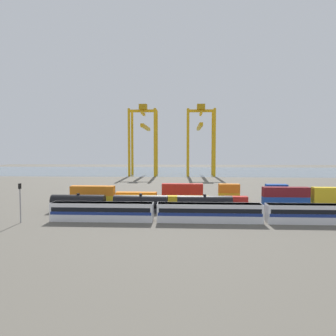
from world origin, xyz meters
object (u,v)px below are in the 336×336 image
at_px(shipping_container_7, 336,202).
at_px(shipping_container_11, 136,196).
at_px(shipping_container_12, 182,197).
at_px(signal_mast, 20,197).
at_px(gantry_crane_central, 200,133).
at_px(gantry_crane_west, 144,133).
at_px(passenger_train, 209,212).
at_px(freight_tank_row, 141,203).
at_px(shipping_container_0, 93,200).
at_px(shipping_container_10, 91,196).

distance_m(shipping_container_7, shipping_container_11, 54.90).
bearing_deg(shipping_container_12, shipping_container_11, 180.00).
distance_m(signal_mast, gantry_crane_central, 134.29).
xyz_separation_m(shipping_container_11, gantry_crane_west, (-10.66, 96.31, 25.13)).
distance_m(passenger_train, gantry_crane_central, 124.98).
xyz_separation_m(shipping_container_12, gantry_crane_central, (10.93, 96.84, 25.22)).
distance_m(freight_tank_row, gantry_crane_west, 116.15).
relative_size(signal_mast, shipping_container_7, 0.67).
height_order(freight_tank_row, gantry_crane_central, gantry_crane_central).
xyz_separation_m(freight_tank_row, shipping_container_0, (-14.76, 9.42, -0.84)).
relative_size(shipping_container_7, gantry_crane_west, 0.28).
bearing_deg(shipping_container_0, freight_tank_row, -32.55).
bearing_deg(gantry_crane_west, shipping_container_11, -83.68).
xyz_separation_m(passenger_train, signal_mast, (-38.94, -2.54, 3.09)).
height_order(passenger_train, gantry_crane_central, gantry_crane_central).
bearing_deg(passenger_train, shipping_container_7, 28.04).
distance_m(passenger_train, freight_tank_row, 18.22).
relative_size(shipping_container_10, gantry_crane_west, 0.14).
bearing_deg(shipping_container_7, passenger_train, -151.96).
height_order(signal_mast, shipping_container_7, signal_mast).
bearing_deg(signal_mast, shipping_container_12, 40.24).
relative_size(freight_tank_row, shipping_container_10, 7.27).
relative_size(passenger_train, shipping_container_7, 5.51).
relative_size(shipping_container_0, shipping_container_7, 1.00).
distance_m(shipping_container_11, gantry_crane_central, 103.05).
xyz_separation_m(signal_mast, gantry_crane_central, (44.22, 125.01, 21.28)).
bearing_deg(shipping_container_7, shipping_container_11, 172.74).
bearing_deg(shipping_container_11, passenger_train, -52.95).
distance_m(shipping_container_12, gantry_crane_west, 102.48).
bearing_deg(freight_tank_row, gantry_crane_west, 97.25).
bearing_deg(passenger_train, freight_tank_row, 149.38).
relative_size(signal_mast, shipping_container_11, 0.67).
bearing_deg(shipping_container_0, signal_mast, -111.83).
bearing_deg(shipping_container_10, shipping_container_7, -5.81).
distance_m(passenger_train, signal_mast, 39.15).
xyz_separation_m(freight_tank_row, shipping_container_10, (-17.37, 16.36, -0.84)).
bearing_deg(shipping_container_7, signal_mast, -164.00).
bearing_deg(gantry_crane_central, gantry_crane_west, -179.15).
bearing_deg(signal_mast, shipping_container_10, 78.18).
xyz_separation_m(shipping_container_12, gantry_crane_west, (-24.36, 96.31, 25.13)).
relative_size(freight_tank_row, shipping_container_11, 3.63).
bearing_deg(shipping_container_12, freight_tank_row, -121.50).
bearing_deg(passenger_train, signal_mast, -176.27).
bearing_deg(signal_mast, freight_tank_row, 26.92).
distance_m(shipping_container_0, shipping_container_11, 13.08).
bearing_deg(freight_tank_row, shipping_container_0, 147.45).
bearing_deg(shipping_container_12, shipping_container_0, -164.37).
xyz_separation_m(shipping_container_7, gantry_crane_central, (-29.84, 103.77, 25.22)).
distance_m(signal_mast, shipping_container_0, 23.21).
distance_m(passenger_train, shipping_container_12, 26.26).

